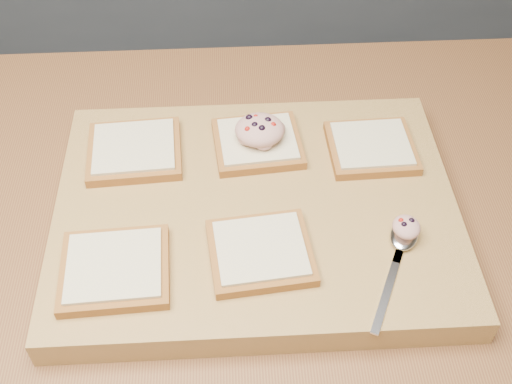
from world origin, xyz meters
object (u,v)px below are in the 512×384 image
cutting_board (256,212)px  bread_far_center (258,143)px  tuna_salad_dollop (260,130)px  spoon (402,243)px

cutting_board → bread_far_center: 0.10m
bread_far_center → tuna_salad_dollop: tuna_salad_dollop is taller
cutting_board → spoon: 0.18m
cutting_board → bread_far_center: (0.01, 0.10, 0.03)m
bread_far_center → spoon: bearing=-48.1°
spoon → cutting_board: bearing=154.9°
bread_far_center → tuna_salad_dollop: (0.00, -0.00, 0.02)m
cutting_board → spoon: bearing=-25.1°
cutting_board → tuna_salad_dollop: (0.01, 0.10, 0.05)m
cutting_board → tuna_salad_dollop: tuna_salad_dollop is taller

